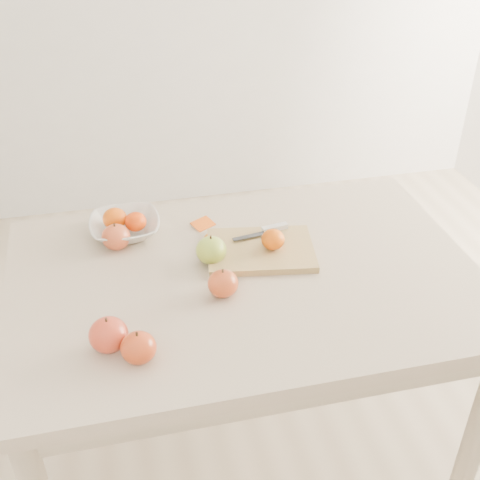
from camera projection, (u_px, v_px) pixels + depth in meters
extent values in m
plane|color=#C6B293|center=(243.00, 460.00, 1.95)|extent=(3.50, 3.50, 0.00)
cube|color=#C2AF92|center=(244.00, 280.00, 1.54)|extent=(1.20, 0.80, 0.04)
cylinder|color=#BCAA8E|center=(56.00, 334.00, 1.92)|extent=(0.06, 0.06, 0.71)
cylinder|color=#BCAA8E|center=(370.00, 287.00, 2.13)|extent=(0.06, 0.06, 0.71)
cylinder|color=#BCAA8E|center=(474.00, 442.00, 1.58)|extent=(0.06, 0.06, 0.71)
cube|color=tan|center=(261.00, 250.00, 1.60)|extent=(0.31, 0.25, 0.02)
ellipsoid|color=#D84907|center=(273.00, 239.00, 1.58)|extent=(0.06, 0.06, 0.05)
imported|color=silver|center=(125.00, 227.00, 1.67)|extent=(0.19, 0.19, 0.05)
ellipsoid|color=#CD6307|center=(115.00, 218.00, 1.66)|extent=(0.07, 0.07, 0.06)
ellipsoid|color=#E73E08|center=(136.00, 222.00, 1.65)|extent=(0.06, 0.06, 0.05)
cube|color=#C84D0E|center=(203.00, 225.00, 1.72)|extent=(0.07, 0.07, 0.01)
cube|color=orange|center=(214.00, 237.00, 1.67)|extent=(0.06, 0.05, 0.01)
cube|color=silver|center=(275.00, 228.00, 1.67)|extent=(0.08, 0.03, 0.01)
cube|color=#37393F|center=(249.00, 236.00, 1.63)|extent=(0.10, 0.03, 0.00)
ellipsoid|color=#80A121|center=(211.00, 250.00, 1.56)|extent=(0.08, 0.08, 0.07)
ellipsoid|color=maroon|center=(116.00, 237.00, 1.61)|extent=(0.08, 0.08, 0.07)
ellipsoid|color=maroon|center=(139.00, 348.00, 1.26)|extent=(0.08, 0.08, 0.07)
ellipsoid|color=maroon|center=(223.00, 283.00, 1.44)|extent=(0.07, 0.07, 0.07)
ellipsoid|color=maroon|center=(109.00, 335.00, 1.28)|extent=(0.09, 0.09, 0.08)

